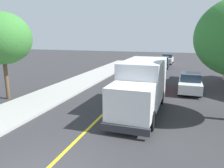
{
  "coord_description": "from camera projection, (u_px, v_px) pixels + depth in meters",
  "views": [
    {
      "loc": [
        4.35,
        -5.14,
        4.71
      ],
      "look_at": [
        -0.18,
        8.82,
        1.4
      ],
      "focal_mm": 34.27,
      "sensor_mm": 36.0,
      "label": 1
    }
  ],
  "objects": [
    {
      "name": "centre_line_yellow",
      "position": [
        119.0,
        99.0,
        16.39
      ],
      "size": [
        0.16,
        56.0,
        0.01
      ],
      "primitive_type": "cube",
      "color": "gold",
      "rests_on": "ground"
    },
    {
      "name": "box_truck",
      "position": [
        142.0,
        84.0,
        13.29
      ],
      "size": [
        2.5,
        7.21,
        3.2
      ],
      "color": "silver",
      "rests_on": "ground"
    },
    {
      "name": "parked_car_near",
      "position": [
        153.0,
        80.0,
        19.34
      ],
      "size": [
        1.8,
        4.4,
        1.67
      ],
      "color": "maroon",
      "rests_on": "ground"
    },
    {
      "name": "parked_car_furthest",
      "position": [
        167.0,
        59.0,
        36.97
      ],
      "size": [
        1.97,
        4.47,
        1.67
      ],
      "color": "silver",
      "rests_on": "ground"
    },
    {
      "name": "sidewalk_curb",
      "position": [
        1.0,
        117.0,
        12.43
      ],
      "size": [
        3.6,
        60.0,
        0.15
      ],
      "primitive_type": "cube",
      "color": "#9E9E99",
      "rests_on": "ground"
    },
    {
      "name": "street_tree_near",
      "position": [
        2.0,
        38.0,
        15.41
      ],
      "size": [
        4.19,
        4.19,
        6.44
      ],
      "color": "brown",
      "rests_on": "ground"
    },
    {
      "name": "parked_car_far",
      "position": [
        163.0,
        63.0,
        31.92
      ],
      "size": [
        1.8,
        4.4,
        1.67
      ],
      "color": "black",
      "rests_on": "ground"
    },
    {
      "name": "parked_van_across",
      "position": [
        190.0,
        83.0,
        18.15
      ],
      "size": [
        1.86,
        4.42,
        1.67
      ],
      "color": "silver",
      "rests_on": "ground"
    },
    {
      "name": "parked_car_mid",
      "position": [
        158.0,
        69.0,
        25.76
      ],
      "size": [
        1.9,
        4.44,
        1.67
      ],
      "color": "#2D4793",
      "rests_on": "ground"
    }
  ]
}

